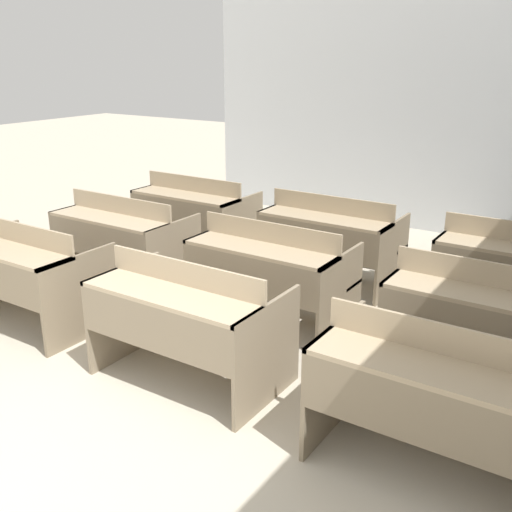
{
  "coord_description": "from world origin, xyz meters",
  "views": [
    {
      "loc": [
        2.58,
        -1.39,
        2.24
      ],
      "look_at": [
        0.25,
        2.18,
        0.78
      ],
      "focal_mm": 42.0,
      "sensor_mm": 36.0,
      "label": 1
    }
  ],
  "objects_px": {
    "bench_second_center": "(270,270)",
    "bench_third_center": "(330,237)",
    "bench_third_left": "(194,213)",
    "bench_front_right": "(438,395)",
    "bench_second_left": "(122,238)",
    "bench_front_left": "(25,271)",
    "bench_front_center": "(187,318)",
    "bench_second_right": "(485,319)"
  },
  "relations": [
    {
      "from": "bench_front_left",
      "to": "bench_front_center",
      "type": "relative_size",
      "value": 1.0
    },
    {
      "from": "bench_second_center",
      "to": "bench_third_left",
      "type": "bearing_deg",
      "value": 146.64
    },
    {
      "from": "bench_front_left",
      "to": "bench_third_center",
      "type": "relative_size",
      "value": 1.0
    },
    {
      "from": "bench_front_left",
      "to": "bench_second_center",
      "type": "height_order",
      "value": "same"
    },
    {
      "from": "bench_front_right",
      "to": "bench_third_center",
      "type": "relative_size",
      "value": 1.0
    },
    {
      "from": "bench_third_left",
      "to": "bench_third_center",
      "type": "distance_m",
      "value": 1.74
    },
    {
      "from": "bench_third_left",
      "to": "bench_front_right",
      "type": "bearing_deg",
      "value": -33.07
    },
    {
      "from": "bench_second_right",
      "to": "bench_third_center",
      "type": "distance_m",
      "value": 2.12
    },
    {
      "from": "bench_second_center",
      "to": "bench_second_right",
      "type": "bearing_deg",
      "value": -0.59
    },
    {
      "from": "bench_second_left",
      "to": "bench_front_center",
      "type": "bearing_deg",
      "value": -32.72
    },
    {
      "from": "bench_front_center",
      "to": "bench_front_left",
      "type": "bearing_deg",
      "value": -179.63
    },
    {
      "from": "bench_second_right",
      "to": "bench_third_left",
      "type": "distance_m",
      "value": 3.7
    },
    {
      "from": "bench_second_center",
      "to": "bench_third_center",
      "type": "bearing_deg",
      "value": 89.99
    },
    {
      "from": "bench_third_center",
      "to": "bench_second_left",
      "type": "bearing_deg",
      "value": -146.37
    },
    {
      "from": "bench_third_left",
      "to": "bench_third_center",
      "type": "bearing_deg",
      "value": -0.2
    },
    {
      "from": "bench_second_center",
      "to": "bench_third_center",
      "type": "distance_m",
      "value": 1.14
    },
    {
      "from": "bench_front_center",
      "to": "bench_second_left",
      "type": "relative_size",
      "value": 1.0
    },
    {
      "from": "bench_third_center",
      "to": "bench_second_center",
      "type": "bearing_deg",
      "value": -90.01
    },
    {
      "from": "bench_second_left",
      "to": "bench_second_center",
      "type": "bearing_deg",
      "value": 0.33
    },
    {
      "from": "bench_front_left",
      "to": "bench_second_center",
      "type": "relative_size",
      "value": 1.0
    },
    {
      "from": "bench_third_center",
      "to": "bench_front_center",
      "type": "bearing_deg",
      "value": -89.38
    },
    {
      "from": "bench_front_right",
      "to": "bench_second_center",
      "type": "height_order",
      "value": "same"
    },
    {
      "from": "bench_third_center",
      "to": "bench_third_left",
      "type": "bearing_deg",
      "value": 179.8
    },
    {
      "from": "bench_second_right",
      "to": "bench_third_left",
      "type": "relative_size",
      "value": 1.0
    },
    {
      "from": "bench_front_right",
      "to": "bench_second_right",
      "type": "bearing_deg",
      "value": 91.09
    },
    {
      "from": "bench_second_right",
      "to": "bench_third_center",
      "type": "height_order",
      "value": "same"
    },
    {
      "from": "bench_front_center",
      "to": "bench_front_right",
      "type": "height_order",
      "value": "same"
    },
    {
      "from": "bench_second_left",
      "to": "bench_third_left",
      "type": "xyz_separation_m",
      "value": [
        -0.01,
        1.16,
        0.0
      ]
    },
    {
      "from": "bench_front_right",
      "to": "bench_second_center",
      "type": "bearing_deg",
      "value": 147.22
    },
    {
      "from": "bench_second_center",
      "to": "bench_third_left",
      "type": "xyz_separation_m",
      "value": [
        -1.74,
        1.15,
        0.0
      ]
    },
    {
      "from": "bench_second_center",
      "to": "bench_third_center",
      "type": "relative_size",
      "value": 1.0
    },
    {
      "from": "bench_second_left",
      "to": "bench_front_left",
      "type": "bearing_deg",
      "value": -90.32
    },
    {
      "from": "bench_third_center",
      "to": "bench_front_right",
      "type": "bearing_deg",
      "value": -52.01
    },
    {
      "from": "bench_second_right",
      "to": "bench_third_center",
      "type": "xyz_separation_m",
      "value": [
        -1.77,
        1.16,
        0.0
      ]
    },
    {
      "from": "bench_front_center",
      "to": "bench_front_right",
      "type": "distance_m",
      "value": 1.77
    },
    {
      "from": "bench_second_left",
      "to": "bench_third_center",
      "type": "distance_m",
      "value": 2.08
    },
    {
      "from": "bench_front_left",
      "to": "bench_second_left",
      "type": "relative_size",
      "value": 1.0
    },
    {
      "from": "bench_front_center",
      "to": "bench_second_left",
      "type": "distance_m",
      "value": 2.09
    },
    {
      "from": "bench_front_left",
      "to": "bench_second_left",
      "type": "xyz_separation_m",
      "value": [
        0.01,
        1.14,
        0.0
      ]
    },
    {
      "from": "bench_second_left",
      "to": "bench_third_center",
      "type": "bearing_deg",
      "value": 33.63
    },
    {
      "from": "bench_second_left",
      "to": "bench_third_center",
      "type": "height_order",
      "value": "same"
    },
    {
      "from": "bench_third_center",
      "to": "bench_second_right",
      "type": "bearing_deg",
      "value": -33.2
    }
  ]
}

